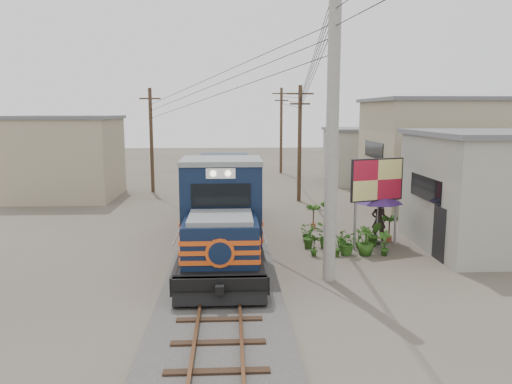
{
  "coord_description": "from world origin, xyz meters",
  "views": [
    {
      "loc": [
        0.32,
        -16.03,
        5.45
      ],
      "look_at": [
        1.35,
        4.05,
        2.2
      ],
      "focal_mm": 35.0,
      "sensor_mm": 36.0,
      "label": 1
    }
  ],
  "objects": [
    {
      "name": "locomotive",
      "position": [
        0.0,
        4.38,
        1.64
      ],
      "size": [
        2.76,
        15.0,
        3.72
      ],
      "color": "black",
      "rests_on": "ground"
    },
    {
      "name": "shophouse_left",
      "position": [
        -10.0,
        16.0,
        2.61
      ],
      "size": [
        6.3,
        6.3,
        5.2
      ],
      "color": "#9C9174",
      "rests_on": "ground"
    },
    {
      "name": "shophouse_front",
      "position": [
        11.5,
        3.0,
        2.36
      ],
      "size": [
        7.35,
        6.3,
        4.7
      ],
      "color": "#98978A",
      "rests_on": "ground"
    },
    {
      "name": "utility_pole_main",
      "position": [
        3.5,
        -0.5,
        5.0
      ],
      "size": [
        0.4,
        0.4,
        10.0
      ],
      "color": "#9E9B93",
      "rests_on": "ground"
    },
    {
      "name": "power_lines",
      "position": [
        -0.14,
        8.49,
        7.56
      ],
      "size": [
        9.65,
        19.0,
        3.3
      ],
      "color": "black",
      "rests_on": "ground"
    },
    {
      "name": "shophouse_mid",
      "position": [
        12.5,
        12.0,
        3.11
      ],
      "size": [
        8.4,
        7.35,
        6.2
      ],
      "color": "#9C9174",
      "rests_on": "ground"
    },
    {
      "name": "wooden_pole_left",
      "position": [
        -5.0,
        18.0,
        3.68
      ],
      "size": [
        1.6,
        0.24,
        7.0
      ],
      "color": "#4C3826",
      "rests_on": "ground"
    },
    {
      "name": "ground",
      "position": [
        0.0,
        0.0,
        0.0
      ],
      "size": [
        120.0,
        120.0,
        0.0
      ],
      "primitive_type": "plane",
      "color": "#473F35",
      "rests_on": "ground"
    },
    {
      "name": "vendor",
      "position": [
        6.6,
        4.41,
        0.86
      ],
      "size": [
        0.65,
        0.44,
        1.72
      ],
      "primitive_type": "imported",
      "rotation": [
        0.0,
        0.0,
        3.09
      ],
      "color": "black",
      "rests_on": "ground"
    },
    {
      "name": "wooden_pole_far",
      "position": [
        4.8,
        28.0,
        3.93
      ],
      "size": [
        1.6,
        0.24,
        7.5
      ],
      "color": "#4C3826",
      "rests_on": "ground"
    },
    {
      "name": "ballast",
      "position": [
        0.0,
        10.0,
        0.08
      ],
      "size": [
        3.6,
        70.0,
        0.16
      ],
      "primitive_type": "cube",
      "color": "#595651",
      "rests_on": "ground"
    },
    {
      "name": "track",
      "position": [
        0.0,
        10.0,
        0.26
      ],
      "size": [
        1.15,
        70.0,
        0.12
      ],
      "color": "#51331E",
      "rests_on": "ground"
    },
    {
      "name": "plant_nursery",
      "position": [
        4.71,
        2.91,
        0.48
      ],
      "size": [
        3.37,
        2.98,
        1.11
      ],
      "color": "#285217",
      "rests_on": "ground"
    },
    {
      "name": "billboard",
      "position": [
        6.14,
        3.33,
        2.68
      ],
      "size": [
        2.27,
        0.82,
        3.62
      ],
      "rotation": [
        0.0,
        0.0,
        0.31
      ],
      "color": "#99999E",
      "rests_on": "ground"
    },
    {
      "name": "shophouse_back",
      "position": [
        11.0,
        22.0,
        2.11
      ],
      "size": [
        6.3,
        6.3,
        4.2
      ],
      "color": "#98978A",
      "rests_on": "ground"
    },
    {
      "name": "wooden_pole_mid",
      "position": [
        4.5,
        14.0,
        3.68
      ],
      "size": [
        1.6,
        0.24,
        7.0
      ],
      "color": "#4C3826",
      "rests_on": "ground"
    },
    {
      "name": "market_umbrella",
      "position": [
        6.37,
        3.86,
        1.98
      ],
      "size": [
        2.45,
        2.45,
        2.25
      ],
      "rotation": [
        0.0,
        0.0,
        0.23
      ],
      "color": "black",
      "rests_on": "ground"
    }
  ]
}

